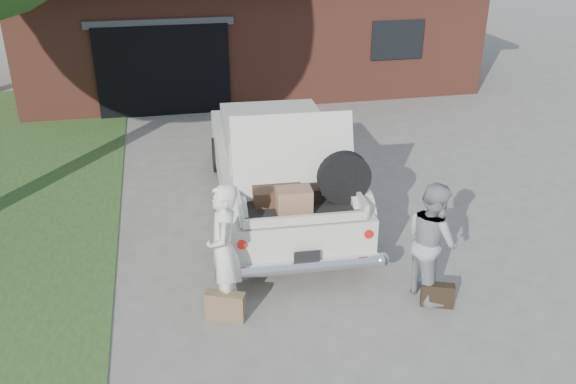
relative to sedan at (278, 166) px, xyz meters
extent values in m
plane|color=gray|center=(-0.19, -2.28, -0.78)|extent=(90.00, 90.00, 0.00)
cube|color=brown|center=(0.81, 9.22, 0.72)|extent=(12.00, 7.00, 3.00)
cube|color=black|center=(-1.69, 5.77, 0.32)|extent=(3.20, 0.30, 2.20)
cube|color=#4C4C51|center=(-1.69, 5.70, 1.47)|extent=(3.50, 0.12, 0.18)
cube|color=black|center=(4.31, 5.70, 0.82)|extent=(1.40, 0.08, 1.00)
cube|color=beige|center=(0.00, 0.05, -0.14)|extent=(2.21, 5.25, 0.67)
cube|color=#B5B29F|center=(0.01, 0.36, 0.46)|extent=(1.80, 2.15, 0.54)
cube|color=black|center=(0.06, 1.33, 0.44)|extent=(1.60, 0.16, 0.45)
cube|color=black|center=(-0.03, -0.62, 0.44)|extent=(1.60, 0.16, 0.45)
cylinder|color=black|center=(-1.00, -1.66, -0.44)|extent=(0.26, 0.69, 0.68)
cylinder|color=black|center=(0.82, -1.75, -0.44)|extent=(0.26, 0.69, 0.68)
cylinder|color=black|center=(-0.82, 1.84, -0.44)|extent=(0.26, 0.69, 0.68)
cylinder|color=black|center=(0.99, 1.75, -0.44)|extent=(0.26, 0.69, 0.68)
cylinder|color=silver|center=(-0.13, -2.58, -0.37)|extent=(2.12, 0.29, 0.19)
cylinder|color=#A5140F|center=(-0.97, -2.47, 0.02)|extent=(0.13, 0.11, 0.12)
cylinder|color=#A5140F|center=(0.72, -2.55, 0.02)|extent=(0.13, 0.11, 0.12)
cube|color=black|center=(-0.13, -2.60, -0.21)|extent=(0.35, 0.04, 0.18)
cube|color=black|center=(-0.10, -1.91, 0.22)|extent=(1.65, 1.21, 0.04)
cube|color=beige|center=(-0.92, -1.87, 0.32)|extent=(0.12, 1.14, 0.19)
cube|color=beige|center=(0.73, -1.95, 0.32)|extent=(0.12, 1.14, 0.19)
cube|color=beige|center=(-0.13, -2.48, 0.28)|extent=(1.65, 0.14, 0.12)
cube|color=beige|center=(-0.08, -1.54, 0.80)|extent=(1.75, 0.51, 1.13)
cube|color=#523523|center=(-0.36, -1.78, 0.35)|extent=(0.70, 0.47, 0.22)
cube|color=#A06F51|center=(-0.20, -2.12, 0.40)|extent=(0.49, 0.33, 0.33)
cube|color=black|center=(-0.09, -1.76, 0.34)|extent=(0.67, 0.45, 0.20)
cylinder|color=black|center=(0.53, -1.99, 0.61)|extent=(0.75, 0.20, 0.74)
imported|color=white|center=(-1.23, -2.72, 0.10)|extent=(0.50, 0.69, 1.77)
imported|color=#929497|center=(1.45, -2.95, 0.04)|extent=(0.73, 0.87, 1.64)
cube|color=brown|center=(-1.27, -2.93, -0.59)|extent=(0.52, 0.34, 0.38)
cube|color=black|center=(1.47, -3.23, -0.62)|extent=(0.44, 0.28, 0.33)
camera|label=1|loc=(-1.84, -9.27, 4.00)|focal=38.00mm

